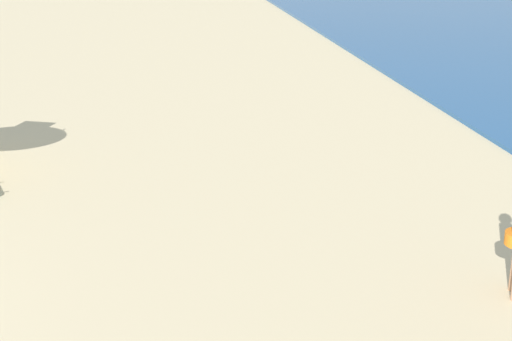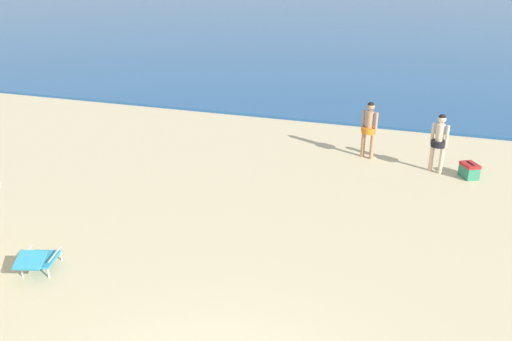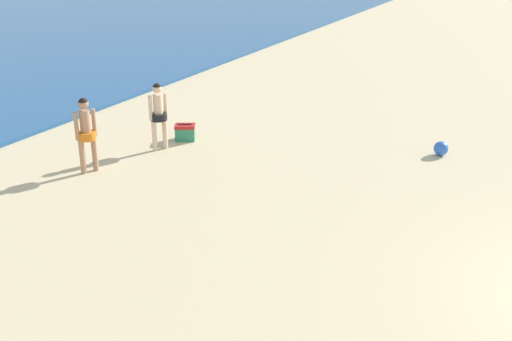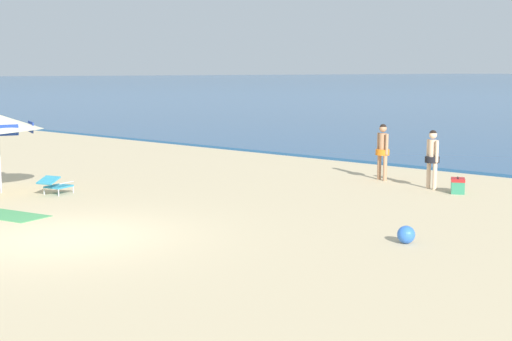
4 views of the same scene
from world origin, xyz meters
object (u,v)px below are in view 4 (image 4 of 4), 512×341
Objects in this scene: lounge_chair_beside_umbrella at (55,184)px; cooler_box at (458,186)px; person_standing_beside at (383,148)px; beach_towel at (9,215)px; person_standing_near_shore at (432,155)px; beach_ball at (406,235)px.

cooler_box is (7.76, 7.28, -0.07)m from lounge_chair_beside_umbrella.
person_standing_beside reaches higher than beach_towel.
person_standing_near_shore is 6.69m from beach_ball.
cooler_box is at bearing 107.79° from beach_ball.
person_standing_near_shore reaches higher than beach_ball.
person_standing_beside reaches higher than person_standing_near_shore.
person_standing_beside is at bearing 71.83° from beach_towel.
beach_towel is at bearing -122.62° from cooler_box.
lounge_chair_beside_umbrella is 1.63× the size of cooler_box.
lounge_chair_beside_umbrella is at bearing -171.93° from beach_ball.
person_standing_near_shore is 2.70× the size of cooler_box.
lounge_chair_beside_umbrella is at bearing -122.22° from person_standing_beside.
beach_towel is (-3.35, -10.19, -0.96)m from person_standing_beside.
person_standing_near_shore is at bearing -15.04° from person_standing_beside.
lounge_chair_beside_umbrella is 10.16m from person_standing_near_shore.
person_standing_near_shore is 1.97m from person_standing_beside.
beach_ball is at bearing 8.07° from lounge_chair_beside_umbrella.
lounge_chair_beside_umbrella is 2.89× the size of beach_ball.
lounge_chair_beside_umbrella is 2.81m from beach_towel.
beach_towel is at bearing -53.79° from lounge_chair_beside_umbrella.
lounge_chair_beside_umbrella is 9.75m from beach_ball.
person_standing_near_shore is at bearing 114.41° from beach_ball.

